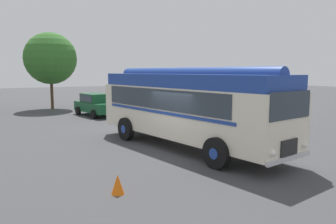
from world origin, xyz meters
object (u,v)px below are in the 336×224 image
at_px(car_near_left, 96,104).
at_px(car_mid_left, 131,103).
at_px(vintage_bus, 186,104).
at_px(traffic_cone, 118,184).

relative_size(car_near_left, car_mid_left, 1.03).
relative_size(vintage_bus, car_mid_left, 2.41).
relative_size(car_near_left, traffic_cone, 8.01).
bearing_deg(traffic_cone, vintage_bus, 38.21).
height_order(car_mid_left, traffic_cone, car_mid_left).
xyz_separation_m(car_mid_left, traffic_cone, (-7.50, -15.70, -0.57)).
height_order(vintage_bus, car_near_left, vintage_bus).
bearing_deg(vintage_bus, car_mid_left, 76.77).
bearing_deg(car_near_left, vintage_bus, -89.61).
height_order(vintage_bus, car_mid_left, vintage_bus).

